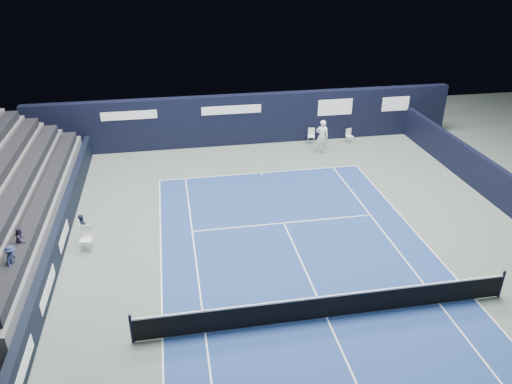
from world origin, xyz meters
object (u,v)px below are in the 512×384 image
folding_chair_back_b (349,135)px  tennis_net (328,306)px  tennis_player (322,136)px  folding_chair_back_a (311,134)px  line_judge_chair (86,236)px

folding_chair_back_b → tennis_net: size_ratio=0.07×
tennis_net → tennis_player: (4.13, 14.23, 0.49)m
folding_chair_back_b → folding_chair_back_a: bearing=157.4°
folding_chair_back_a → line_judge_chair: line_judge_chair is taller
folding_chair_back_b → tennis_net: (-6.30, -15.47, 0.01)m
folding_chair_back_a → tennis_net: bearing=-88.3°
tennis_net → tennis_player: bearing=73.8°
folding_chair_back_a → line_judge_chair: 15.91m
tennis_player → folding_chair_back_b: bearing=29.7°
folding_chair_back_b → line_judge_chair: bearing=-161.0°
line_judge_chair → tennis_player: tennis_player is taller
folding_chair_back_b → tennis_player: (-2.17, -1.24, 0.50)m
tennis_net → line_judge_chair: bearing=145.4°
folding_chair_back_b → line_judge_chair: size_ratio=0.83×
folding_chair_back_b → tennis_net: tennis_net is taller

